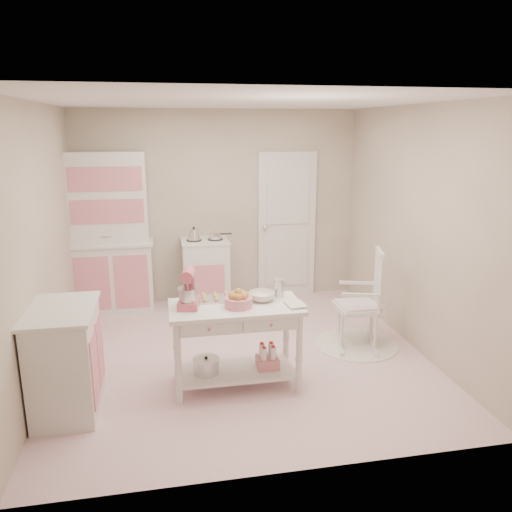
# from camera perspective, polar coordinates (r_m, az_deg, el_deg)

# --- Properties ---
(room_shell) EXTENTS (3.84, 3.84, 2.62)m
(room_shell) POSITION_cam_1_polar(r_m,az_deg,el_deg) (4.95, -1.71, 6.18)
(room_shell) COLOR #C77C90
(room_shell) RESTS_ON ground
(door) EXTENTS (0.82, 0.05, 2.04)m
(door) POSITION_cam_1_polar(r_m,az_deg,el_deg) (7.05, 3.54, 3.51)
(door) COLOR silver
(door) RESTS_ON ground
(hutch) EXTENTS (1.06, 0.50, 2.08)m
(hutch) POSITION_cam_1_polar(r_m,az_deg,el_deg) (6.66, -16.29, 2.47)
(hutch) COLOR silver
(hutch) RESTS_ON ground
(stove) EXTENTS (0.62, 0.57, 0.92)m
(stove) POSITION_cam_1_polar(r_m,az_deg,el_deg) (6.74, -5.78, -1.96)
(stove) COLOR silver
(stove) RESTS_ON ground
(base_cabinet) EXTENTS (0.54, 0.84, 0.92)m
(base_cabinet) POSITION_cam_1_polar(r_m,az_deg,el_deg) (4.59, -20.90, -11.01)
(base_cabinet) COLOR silver
(base_cabinet) RESTS_ON ground
(lace_rug) EXTENTS (0.92, 0.92, 0.01)m
(lace_rug) POSITION_cam_1_polar(r_m,az_deg,el_deg) (5.79, 11.35, -9.83)
(lace_rug) COLOR white
(lace_rug) RESTS_ON ground
(rocking_chair) EXTENTS (0.66, 0.83, 1.10)m
(rocking_chair) POSITION_cam_1_polar(r_m,az_deg,el_deg) (5.59, 11.63, -4.74)
(rocking_chair) COLOR silver
(rocking_chair) RESTS_ON ground
(work_table) EXTENTS (1.20, 0.60, 0.80)m
(work_table) POSITION_cam_1_polar(r_m,az_deg,el_deg) (4.70, -2.31, -10.21)
(work_table) COLOR silver
(work_table) RESTS_ON ground
(stand_mixer) EXTENTS (0.25, 0.31, 0.34)m
(stand_mixer) POSITION_cam_1_polar(r_m,az_deg,el_deg) (4.47, -7.76, -3.80)
(stand_mixer) COLOR #CB556D
(stand_mixer) RESTS_ON work_table
(cookie_tray) EXTENTS (0.34, 0.24, 0.02)m
(cookie_tray) POSITION_cam_1_polar(r_m,az_deg,el_deg) (4.69, -4.50, -4.90)
(cookie_tray) COLOR silver
(cookie_tray) RESTS_ON work_table
(bread_basket) EXTENTS (0.25, 0.25, 0.09)m
(bread_basket) POSITION_cam_1_polar(r_m,az_deg,el_deg) (4.49, -2.02, -5.29)
(bread_basket) COLOR #D77B8B
(bread_basket) RESTS_ON work_table
(mixing_bowl) EXTENTS (0.25, 0.25, 0.08)m
(mixing_bowl) POSITION_cam_1_polar(r_m,az_deg,el_deg) (4.65, 0.67, -4.64)
(mixing_bowl) COLOR silver
(mixing_bowl) RESTS_ON work_table
(metal_pitcher) EXTENTS (0.10, 0.10, 0.17)m
(metal_pitcher) POSITION_cam_1_polar(r_m,az_deg,el_deg) (4.75, 2.61, -3.66)
(metal_pitcher) COLOR silver
(metal_pitcher) RESTS_ON work_table
(recipe_book) EXTENTS (0.19, 0.23, 0.02)m
(recipe_book) POSITION_cam_1_polar(r_m,az_deg,el_deg) (4.52, 3.55, -5.64)
(recipe_book) COLOR silver
(recipe_book) RESTS_ON work_table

